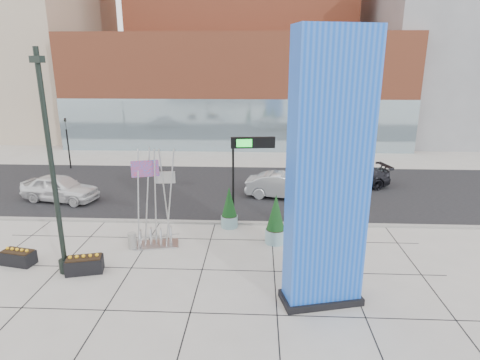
{
  "coord_description": "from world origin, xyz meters",
  "views": [
    {
      "loc": [
        3.3,
        -15.89,
        8.34
      ],
      "look_at": [
        2.44,
        2.0,
        3.05
      ],
      "focal_mm": 30.0,
      "sensor_mm": 36.0,
      "label": 1
    }
  ],
  "objects_px": {
    "concrete_bollard": "(132,241)",
    "car_white_west": "(60,188)",
    "public_art_sculpture": "(155,221)",
    "car_silver_mid": "(283,186)",
    "blue_pylon": "(328,181)",
    "lamp_post": "(55,188)",
    "overhead_street_sign": "(249,151)"
  },
  "relations": [
    {
      "from": "car_silver_mid",
      "to": "car_white_west",
      "type": "bearing_deg",
      "value": 104.82
    },
    {
      "from": "blue_pylon",
      "to": "concrete_bollard",
      "type": "relative_size",
      "value": 12.33
    },
    {
      "from": "concrete_bollard",
      "to": "overhead_street_sign",
      "type": "height_order",
      "value": "overhead_street_sign"
    },
    {
      "from": "car_white_west",
      "to": "lamp_post",
      "type": "bearing_deg",
      "value": -141.41
    },
    {
      "from": "lamp_post",
      "to": "car_white_west",
      "type": "distance_m",
      "value": 10.11
    },
    {
      "from": "overhead_street_sign",
      "to": "car_silver_mid",
      "type": "distance_m",
      "value": 6.1
    },
    {
      "from": "blue_pylon",
      "to": "car_silver_mid",
      "type": "bearing_deg",
      "value": 79.9
    },
    {
      "from": "blue_pylon",
      "to": "overhead_street_sign",
      "type": "height_order",
      "value": "blue_pylon"
    },
    {
      "from": "lamp_post",
      "to": "concrete_bollard",
      "type": "bearing_deg",
      "value": 47.44
    },
    {
      "from": "lamp_post",
      "to": "car_silver_mid",
      "type": "bearing_deg",
      "value": 46.35
    },
    {
      "from": "blue_pylon",
      "to": "concrete_bollard",
      "type": "height_order",
      "value": "blue_pylon"
    },
    {
      "from": "lamp_post",
      "to": "blue_pylon",
      "type": "bearing_deg",
      "value": -8.96
    },
    {
      "from": "blue_pylon",
      "to": "public_art_sculpture",
      "type": "xyz_separation_m",
      "value": [
        -7.09,
        4.29,
        -3.32
      ]
    },
    {
      "from": "overhead_street_sign",
      "to": "blue_pylon",
      "type": "bearing_deg",
      "value": -73.75
    },
    {
      "from": "public_art_sculpture",
      "to": "concrete_bollard",
      "type": "distance_m",
      "value": 1.39
    },
    {
      "from": "blue_pylon",
      "to": "lamp_post",
      "type": "bearing_deg",
      "value": 157.32
    },
    {
      "from": "public_art_sculpture",
      "to": "concrete_bollard",
      "type": "bearing_deg",
      "value": -170.79
    },
    {
      "from": "concrete_bollard",
      "to": "car_white_west",
      "type": "height_order",
      "value": "car_white_west"
    },
    {
      "from": "concrete_bollard",
      "to": "car_white_west",
      "type": "xyz_separation_m",
      "value": [
        -6.5,
        6.37,
        0.43
      ]
    },
    {
      "from": "overhead_street_sign",
      "to": "car_white_west",
      "type": "relative_size",
      "value": 0.99
    },
    {
      "from": "public_art_sculpture",
      "to": "overhead_street_sign",
      "type": "bearing_deg",
      "value": 18.92
    },
    {
      "from": "concrete_bollard",
      "to": "car_silver_mid",
      "type": "height_order",
      "value": "car_silver_mid"
    },
    {
      "from": "overhead_street_sign",
      "to": "car_white_west",
      "type": "height_order",
      "value": "overhead_street_sign"
    },
    {
      "from": "car_white_west",
      "to": "car_silver_mid",
      "type": "xyz_separation_m",
      "value": [
        13.88,
        1.28,
        -0.04
      ]
    },
    {
      "from": "concrete_bollard",
      "to": "car_white_west",
      "type": "bearing_deg",
      "value": 135.57
    },
    {
      "from": "car_white_west",
      "to": "car_silver_mid",
      "type": "height_order",
      "value": "car_white_west"
    },
    {
      "from": "blue_pylon",
      "to": "car_white_west",
      "type": "height_order",
      "value": "blue_pylon"
    },
    {
      "from": "public_art_sculpture",
      "to": "blue_pylon",
      "type": "bearing_deg",
      "value": -43.02
    },
    {
      "from": "lamp_post",
      "to": "car_white_west",
      "type": "relative_size",
      "value": 1.85
    },
    {
      "from": "public_art_sculpture",
      "to": "concrete_bollard",
      "type": "xyz_separation_m",
      "value": [
        -1.02,
        -0.39,
        -0.85
      ]
    },
    {
      "from": "concrete_bollard",
      "to": "overhead_street_sign",
      "type": "bearing_deg",
      "value": 29.02
    },
    {
      "from": "lamp_post",
      "to": "car_white_west",
      "type": "bearing_deg",
      "value": 116.97
    }
  ]
}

